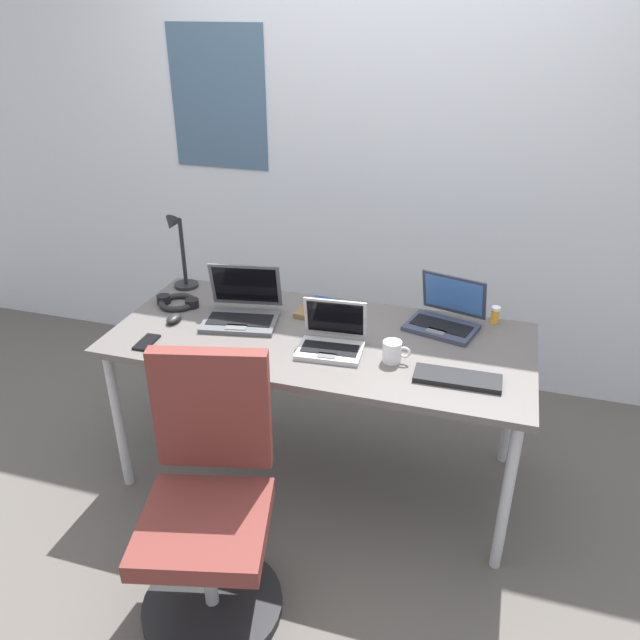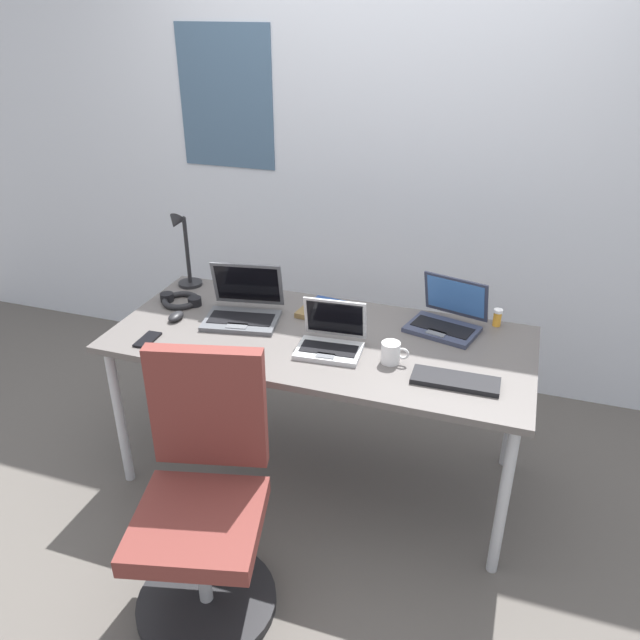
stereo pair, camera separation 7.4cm
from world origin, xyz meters
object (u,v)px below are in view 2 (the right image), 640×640
object	(u,v)px
laptop_by_keyboard	(446,319)
cell_phone	(148,340)
pill_bottle	(497,317)
external_keyboard	(455,381)
laptop_center	(243,309)
laptop_back_left	(331,340)
desk_lamp	(183,251)
computer_mouse	(176,316)
office_chair	(204,510)
coffee_mug	(391,353)
headphones	(181,300)
book_stack	(324,310)

from	to	relation	value
laptop_by_keyboard	cell_phone	size ratio (longest dim) A/B	2.58
pill_bottle	external_keyboard	bearing A→B (deg)	-101.56
laptop_center	laptop_back_left	bearing A→B (deg)	-17.26
laptop_by_keyboard	cell_phone	world-z (taller)	laptop_by_keyboard
laptop_back_left	pill_bottle	world-z (taller)	laptop_back_left
desk_lamp	computer_mouse	size ratio (longest dim) A/B	4.17
pill_bottle	desk_lamp	bearing A→B (deg)	-177.24
pill_bottle	office_chair	xyz separation A→B (m)	(-0.89, -1.13, -0.38)
laptop_by_keyboard	laptop_back_left	world-z (taller)	laptop_by_keyboard
external_keyboard	coffee_mug	distance (m)	0.28
desk_lamp	coffee_mug	xyz separation A→B (m)	(1.14, -0.39, -0.15)
headphones	laptop_center	bearing A→B (deg)	-8.12
headphones	pill_bottle	xyz separation A→B (m)	(1.45, 0.25, 0.03)
desk_lamp	coffee_mug	distance (m)	1.21
laptop_by_keyboard	coffee_mug	bearing A→B (deg)	-114.13
laptop_center	computer_mouse	bearing A→B (deg)	-158.76
desk_lamp	computer_mouse	bearing A→B (deg)	-68.56
cell_phone	external_keyboard	bearing A→B (deg)	2.01
laptop_center	office_chair	xyz separation A→B (m)	(0.21, -0.83, -0.39)
laptop_back_left	external_keyboard	bearing A→B (deg)	-10.02
laptop_by_keyboard	book_stack	size ratio (longest dim) A/B	1.63
book_stack	coffee_mug	world-z (taller)	coffee_mug
laptop_by_keyboard	desk_lamp	bearing A→B (deg)	179.02
laptop_back_left	office_chair	xyz separation A→B (m)	(-0.26, -0.69, -0.38)
desk_lamp	laptop_by_keyboard	xyz separation A→B (m)	(1.30, -0.02, -0.15)
computer_mouse	cell_phone	bearing A→B (deg)	-93.08
desk_lamp	pill_bottle	size ratio (longest dim) A/B	5.07
laptop_center	cell_phone	bearing A→B (deg)	-132.88
external_keyboard	office_chair	xyz separation A→B (m)	(-0.78, -0.59, -0.35)
headphones	coffee_mug	size ratio (longest dim) A/B	1.89
pill_bottle	coffee_mug	distance (m)	0.59
pill_bottle	book_stack	size ratio (longest dim) A/B	0.37
laptop_center	laptop_back_left	distance (m)	0.48
laptop_by_keyboard	pill_bottle	distance (m)	0.23
office_chair	cell_phone	bearing A→B (deg)	134.86
cell_phone	laptop_back_left	bearing A→B (deg)	11.41
external_keyboard	headphones	size ratio (longest dim) A/B	1.54
laptop_by_keyboard	book_stack	distance (m)	0.55
laptop_back_left	book_stack	size ratio (longest dim) A/B	1.29
book_stack	office_chair	world-z (taller)	office_chair
laptop_by_keyboard	coffee_mug	size ratio (longest dim) A/B	3.11
external_keyboard	office_chair	size ratio (longest dim) A/B	0.34
laptop_back_left	book_stack	world-z (taller)	laptop_back_left
laptop_back_left	coffee_mug	bearing A→B (deg)	-4.91
book_stack	laptop_by_keyboard	bearing A→B (deg)	4.98
desk_lamp	cell_phone	xyz separation A→B (m)	(0.12, -0.55, -0.19)
laptop_back_left	book_stack	bearing A→B (deg)	113.40
headphones	pill_bottle	size ratio (longest dim) A/B	2.71
computer_mouse	office_chair	xyz separation A→B (m)	(0.49, -0.72, -0.36)
laptop_back_left	laptop_center	bearing A→B (deg)	162.74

